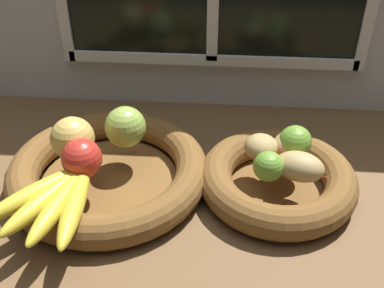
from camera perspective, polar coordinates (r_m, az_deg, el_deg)
ground_plane at (r=90.22cm, az=1.45°, el=-5.25°), size 140.00×90.00×3.00cm
fruit_bowl_left at (r=88.34cm, az=-10.08°, el=-3.33°), size 36.91×36.91×5.92cm
fruit_bowl_right at (r=86.55cm, az=10.31°, el=-4.29°), size 28.37×28.37×5.92cm
apple_red_front at (r=81.45cm, az=-13.20°, el=-1.71°), size 6.91×6.91×6.91cm
apple_golden_left at (r=85.89cm, az=-14.25°, el=0.65°), size 7.82×7.82×7.82cm
apple_green_back at (r=87.39cm, az=-8.07°, el=2.08°), size 7.63×7.63×7.63cm
banana_bunch_front at (r=77.42cm, az=-16.25°, el=-6.38°), size 16.39×20.39×3.15cm
potato_oblong at (r=84.99cm, az=8.36°, el=-0.35°), size 7.37×7.33×4.39cm
potato_back at (r=86.80cm, az=11.67°, el=0.02°), size 8.63×8.65×4.22cm
potato_small at (r=81.28cm, az=12.90°, el=-2.67°), size 9.70×8.11×4.84cm
lime_near at (r=79.97cm, az=9.24°, el=-2.69°), size 5.24×5.24×5.24cm
lime_far at (r=86.06cm, az=12.38°, el=0.27°), size 5.94×5.94×5.94cm
chili_pepper at (r=83.18cm, az=11.83°, el=-2.57°), size 14.14×8.51×2.38cm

